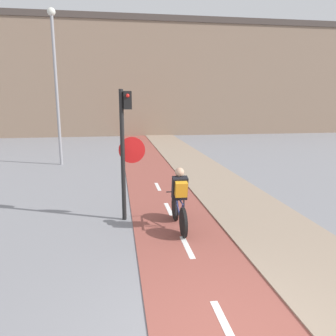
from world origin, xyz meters
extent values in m
cube|color=white|center=(0.00, 0.50, 0.02)|extent=(0.12, 1.10, 0.00)
cube|color=white|center=(0.00, 3.00, 0.02)|extent=(0.12, 1.10, 0.00)
cube|color=white|center=(0.00, 5.50, 0.02)|extent=(0.12, 1.10, 0.00)
cube|color=white|center=(0.00, 8.00, 0.02)|extent=(0.12, 1.10, 0.00)
cube|color=#89705B|center=(0.00, 27.74, 4.73)|extent=(60.00, 5.00, 9.46)
cube|color=#473D38|center=(0.00, 27.74, 9.71)|extent=(60.00, 5.20, 0.50)
cylinder|color=black|center=(-1.27, 4.91, 1.68)|extent=(0.11, 0.11, 3.35)
cube|color=black|center=(-1.12, 4.91, 3.08)|extent=(0.20, 0.20, 0.44)
sphere|color=red|center=(-1.12, 4.80, 3.19)|extent=(0.09, 0.09, 0.09)
cone|color=red|center=(-1.04, 4.90, 1.84)|extent=(0.67, 0.01, 0.67)
cone|color=silver|center=(-1.04, 4.91, 1.84)|extent=(0.60, 0.02, 0.60)
cylinder|color=gray|center=(-4.11, 12.94, 3.41)|extent=(0.14, 0.14, 6.83)
sphere|color=silver|center=(-4.11, 12.94, 6.93)|extent=(0.36, 0.36, 0.36)
cylinder|color=black|center=(0.03, 3.57, 0.34)|extent=(0.07, 0.69, 0.69)
cylinder|color=black|center=(0.03, 4.66, 0.34)|extent=(0.07, 0.69, 0.69)
cylinder|color=navy|center=(0.03, 4.33, 0.52)|extent=(0.04, 0.69, 0.43)
cylinder|color=navy|center=(0.03, 3.82, 0.54)|extent=(0.04, 0.36, 0.45)
cylinder|color=navy|center=(0.03, 4.16, 0.74)|extent=(0.04, 1.01, 0.07)
cylinder|color=navy|center=(0.03, 3.78, 0.34)|extent=(0.04, 0.42, 0.05)
cylinder|color=black|center=(0.03, 4.66, 0.77)|extent=(0.46, 0.03, 0.03)
cube|color=black|center=(0.03, 4.04, 1.04)|extent=(0.36, 0.31, 0.59)
sphere|color=tan|center=(0.03, 4.08, 1.42)|extent=(0.22, 0.22, 0.22)
cylinder|color=#232328|center=(-0.07, 4.00, 0.59)|extent=(0.04, 0.07, 0.43)
cylinder|color=#232328|center=(0.13, 4.00, 0.59)|extent=(0.04, 0.07, 0.43)
cube|color=orange|center=(0.03, 3.86, 1.06)|extent=(0.28, 0.23, 0.39)
camera|label=1|loc=(-1.41, -3.34, 3.10)|focal=35.00mm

